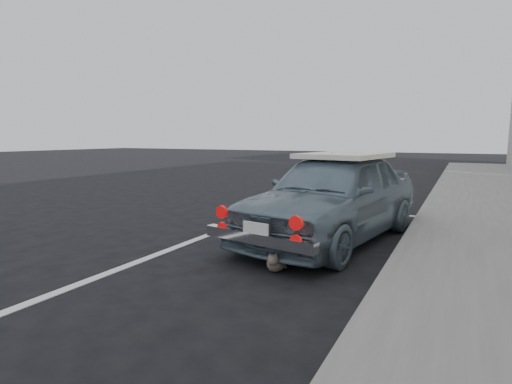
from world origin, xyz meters
TOP-DOWN VIEW (x-y plane):
  - ground at (0.00, 0.00)m, footprint 80.00×80.00m
  - pline_front at (0.50, 6.50)m, footprint 3.00×0.12m
  - pline_side at (-0.90, 3.00)m, footprint 0.12×7.00m
  - retro_coupe at (0.82, 4.18)m, footprint 2.08×3.94m
  - cat at (0.70, 2.49)m, footprint 0.26×0.47m

SIDE VIEW (x-z plane):
  - ground at x=0.00m, z-range 0.00..0.00m
  - pline_front at x=0.50m, z-range 0.00..0.01m
  - pline_side at x=-0.90m, z-range 0.00..0.01m
  - cat at x=0.70m, z-range -0.01..0.24m
  - retro_coupe at x=0.82m, z-range 0.01..1.28m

